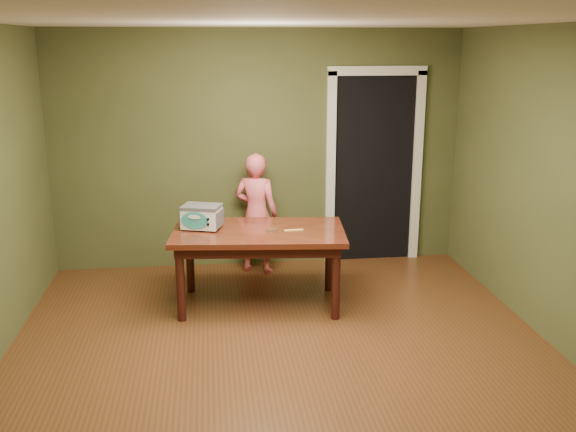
% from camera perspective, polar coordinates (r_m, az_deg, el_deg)
% --- Properties ---
extents(floor, '(5.00, 5.00, 0.00)m').
position_cam_1_polar(floor, '(5.13, -0.13, -13.31)').
color(floor, '#5D311A').
rests_on(floor, ground).
extents(room_shell, '(4.52, 5.02, 2.61)m').
position_cam_1_polar(room_shell, '(4.57, -0.14, 5.85)').
color(room_shell, '#4A522B').
rests_on(room_shell, ground).
extents(doorway, '(1.10, 0.66, 2.25)m').
position_cam_1_polar(doorway, '(7.62, 7.06, 4.55)').
color(doorway, black).
rests_on(doorway, ground).
extents(dining_table, '(1.68, 1.05, 0.75)m').
position_cam_1_polar(dining_table, '(6.04, -2.62, -2.15)').
color(dining_table, '#3A170D').
rests_on(dining_table, floor).
extents(toy_oven, '(0.42, 0.34, 0.23)m').
position_cam_1_polar(toy_oven, '(6.06, -7.69, 0.00)').
color(toy_oven, '#4C4F54').
rests_on(toy_oven, dining_table).
extents(baking_pan, '(0.10, 0.10, 0.02)m').
position_cam_1_polar(baking_pan, '(5.97, -1.48, -1.23)').
color(baking_pan, silver).
rests_on(baking_pan, dining_table).
extents(spatula, '(0.18, 0.04, 0.01)m').
position_cam_1_polar(spatula, '(5.99, 0.52, -1.25)').
color(spatula, '#F7E96B').
rests_on(spatula, dining_table).
extents(child, '(0.57, 0.48, 1.32)m').
position_cam_1_polar(child, '(6.93, -2.84, 0.22)').
color(child, '#F0636F').
rests_on(child, floor).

